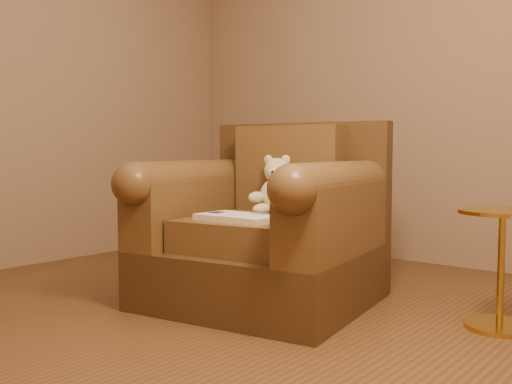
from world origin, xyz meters
The scene contains 5 objects.
floor centered at (0.00, 0.00, 0.00)m, with size 4.00×4.00×0.00m, color brown.
armchair centered at (-0.03, 0.39, 0.39)m, with size 1.27×1.22×1.00m.
teddy_bear centered at (-0.03, 0.48, 0.61)m, with size 0.25×0.29×0.34m.
guidebook centered at (0.02, 0.10, 0.50)m, with size 0.42×0.26×0.03m.
side_table centered at (1.14, 0.68, 0.30)m, with size 0.40×0.40×0.56m.
Camera 1 is at (1.91, -2.07, 0.83)m, focal length 40.00 mm.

